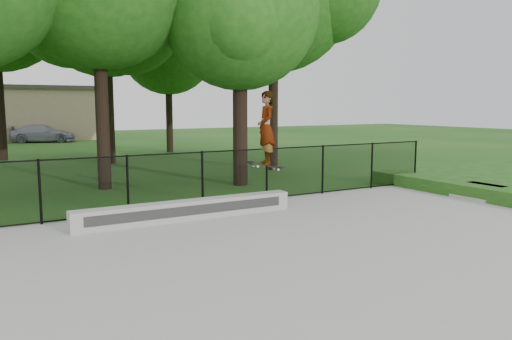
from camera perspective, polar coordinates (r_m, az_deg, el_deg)
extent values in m
plane|color=#184D15|center=(8.59, 10.35, -11.41)|extent=(100.00, 100.00, 0.00)
cube|color=#ACABA6|center=(8.59, 10.36, -11.22)|extent=(14.00, 12.00, 0.06)
cube|color=#B8B8B3|center=(11.99, -7.79, -4.54)|extent=(5.40, 0.40, 0.46)
imported|color=#8D8DA0|center=(40.82, -23.18, 3.85)|extent=(4.55, 3.13, 1.32)
cube|color=black|center=(12.52, 1.15, 0.53)|extent=(0.82, 0.23, 0.25)
imported|color=#B1DBE9|center=(12.45, 1.16, 4.82)|extent=(0.60, 0.76, 1.84)
cylinder|color=black|center=(12.30, -23.46, -2.31)|extent=(0.06, 0.06, 1.50)
cylinder|color=black|center=(12.67, -14.45, -1.67)|extent=(0.06, 0.06, 1.50)
cylinder|color=black|center=(13.33, -6.14, -1.03)|extent=(0.06, 0.06, 1.50)
cylinder|color=black|center=(14.25, 1.23, -0.45)|extent=(0.06, 0.06, 1.50)
cylinder|color=black|center=(15.37, 7.63, 0.06)|extent=(0.06, 0.06, 1.50)
cylinder|color=black|center=(16.66, 13.10, 0.50)|extent=(0.06, 0.06, 1.50)
cylinder|color=black|center=(18.07, 17.75, 0.86)|extent=(0.06, 0.06, 1.50)
cylinder|color=black|center=(13.25, -6.19, 2.05)|extent=(16.00, 0.04, 0.04)
cylinder|color=black|center=(13.45, -6.10, -3.98)|extent=(16.00, 0.04, 0.04)
cube|color=black|center=(13.33, -6.14, -1.03)|extent=(16.00, 0.01, 1.50)
cube|color=#ACABA6|center=(15.68, 23.31, -3.06)|extent=(0.37, 1.20, 0.15)
cube|color=#ACABA6|center=(15.95, 24.08, -2.66)|extent=(0.37, 1.20, 0.30)
cube|color=#ACABA6|center=(16.22, 24.82, -2.27)|extent=(0.37, 1.20, 0.45)
cylinder|color=black|center=(17.11, -17.19, 6.76)|extent=(0.44, 0.44, 5.32)
cylinder|color=black|center=(17.21, -1.82, 5.63)|extent=(0.44, 0.44, 4.45)
sphere|color=#195316|center=(17.50, -1.88, 17.81)|extent=(5.34, 5.34, 5.34)
cylinder|color=black|center=(21.41, 1.98, 7.51)|extent=(0.44, 0.44, 5.60)
cylinder|color=black|center=(24.87, -16.54, 7.15)|extent=(0.44, 0.44, 5.56)
sphere|color=#195316|center=(25.30, -16.94, 17.66)|extent=(6.68, 6.68, 6.68)
cylinder|color=black|center=(30.01, -9.88, 6.44)|extent=(0.44, 0.44, 4.62)
sphere|color=#195316|center=(30.20, -10.05, 13.74)|extent=(5.55, 5.55, 5.55)
cube|color=tan|center=(44.31, -25.76, 5.68)|extent=(12.00, 6.00, 4.00)
cube|color=#3F3833|center=(44.33, -25.92, 8.46)|extent=(12.40, 6.40, 0.30)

